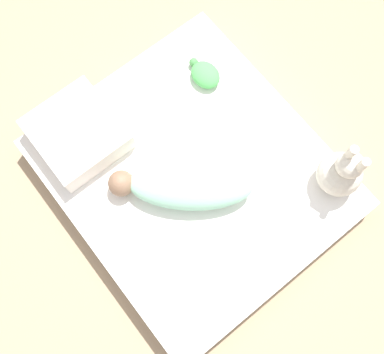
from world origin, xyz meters
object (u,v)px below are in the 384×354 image
object	(u,v)px
swaddled_baby	(185,185)
bunny_plush	(341,172)
pillow	(78,134)
turtle_plush	(205,74)

from	to	relation	value
swaddled_baby	bunny_plush	size ratio (longest dim) A/B	1.62
swaddled_baby	bunny_plush	bearing A→B (deg)	-174.81
bunny_plush	pillow	bearing A→B (deg)	41.71
pillow	bunny_plush	size ratio (longest dim) A/B	1.08
swaddled_baby	pillow	size ratio (longest dim) A/B	1.50
swaddled_baby	turtle_plush	xyz separation A→B (m)	(0.34, -0.38, -0.03)
pillow	bunny_plush	xyz separation A→B (m)	(-0.79, -0.70, 0.06)
swaddled_baby	pillow	distance (m)	0.49
turtle_plush	pillow	bearing A→B (deg)	80.26
turtle_plush	swaddled_baby	bearing A→B (deg)	132.23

